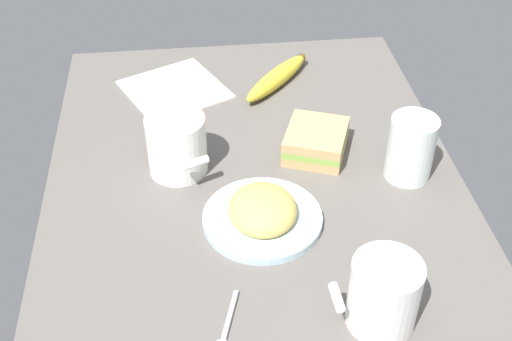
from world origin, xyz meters
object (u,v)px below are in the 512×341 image
object	(u,v)px
spoon	(224,338)
coffee_mug_black	(177,144)
sandwich_main	(316,141)
plate_of_food	(265,213)
glass_of_milk	(410,150)
banana	(277,78)
paper_napkin	(175,89)
coffee_mug_milky	(384,293)

from	to	relation	value
spoon	coffee_mug_black	bearing A→B (deg)	7.66
coffee_mug_black	sandwich_main	xyz separation A→B (cm)	(1.86, -22.14, -2.72)
plate_of_food	sandwich_main	size ratio (longest dim) A/B	1.33
coffee_mug_black	sandwich_main	bearing A→B (deg)	-85.19
coffee_mug_black	glass_of_milk	bearing A→B (deg)	-98.20
banana	spoon	world-z (taller)	banana
glass_of_milk	spoon	xyz separation A→B (cm)	(-28.22, 30.72, -4.07)
paper_napkin	coffee_mug_black	bearing A→B (deg)	-179.38
coffee_mug_black	paper_napkin	xyz separation A→B (cm)	(23.61, 0.25, -4.77)
plate_of_food	coffee_mug_black	xyz separation A→B (cm)	(13.47, 11.94, 3.27)
coffee_mug_black	glass_of_milk	distance (cm)	35.56
coffee_mug_black	paper_napkin	world-z (taller)	coffee_mug_black
sandwich_main	paper_napkin	size ratio (longest dim) A/B	0.78
banana	plate_of_food	bearing A→B (deg)	169.38
paper_napkin	banana	bearing A→B (deg)	-91.83
sandwich_main	glass_of_milk	bearing A→B (deg)	-117.96
coffee_mug_black	banana	size ratio (longest dim) A/B	0.71
spoon	paper_napkin	distance (cm)	57.09
glass_of_milk	sandwich_main	bearing A→B (deg)	62.04
spoon	paper_napkin	world-z (taller)	spoon
coffee_mug_milky	sandwich_main	xyz separation A→B (cm)	(34.31, 1.53, -2.71)
sandwich_main	spoon	bearing A→B (deg)	153.32
coffee_mug_milky	sandwich_main	world-z (taller)	coffee_mug_milky
coffee_mug_milky	coffee_mug_black	bearing A→B (deg)	36.10
plate_of_food	banana	bearing A→B (deg)	-10.62
sandwich_main	banana	distance (cm)	21.41
glass_of_milk	paper_napkin	bearing A→B (deg)	51.03
banana	spoon	distance (cm)	58.09
coffee_mug_black	glass_of_milk	xyz separation A→B (cm)	(-5.07, -35.20, -0.46)
coffee_mug_milky	paper_napkin	world-z (taller)	coffee_mug_milky
paper_napkin	coffee_mug_milky	bearing A→B (deg)	-156.89
sandwich_main	plate_of_food	bearing A→B (deg)	146.37
banana	paper_napkin	world-z (taller)	banana
plate_of_food	coffee_mug_milky	xyz separation A→B (cm)	(-18.98, -11.73, 3.26)
coffee_mug_milky	banana	size ratio (longest dim) A/B	0.65
spoon	sandwich_main	bearing A→B (deg)	-26.68
banana	sandwich_main	bearing A→B (deg)	-170.97
sandwich_main	glass_of_milk	xyz separation A→B (cm)	(-6.93, -13.06, 2.25)
paper_napkin	plate_of_food	bearing A→B (deg)	-161.80
coffee_mug_milky	glass_of_milk	bearing A→B (deg)	-22.83
banana	spoon	size ratio (longest dim) A/B	1.50
coffee_mug_black	spoon	world-z (taller)	coffee_mug_black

